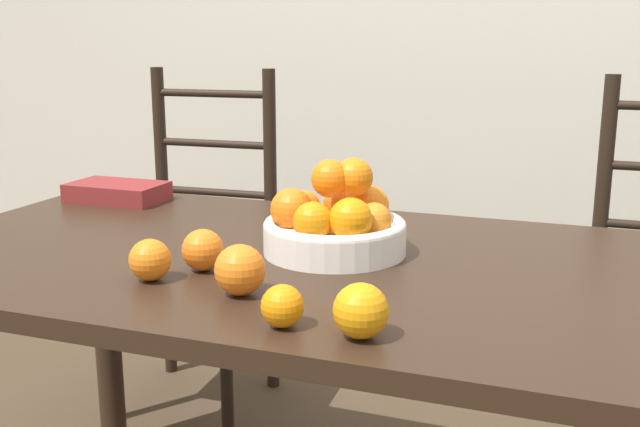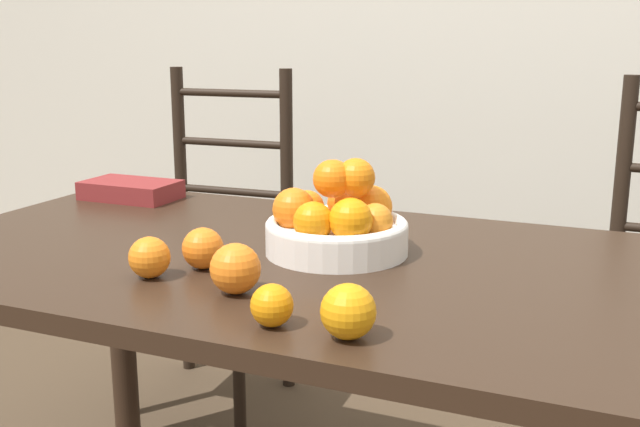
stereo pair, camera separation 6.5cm
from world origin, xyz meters
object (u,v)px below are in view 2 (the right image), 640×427
orange_loose_2 (348,311)px  orange_loose_3 (275,306)px  orange_loose_1 (149,257)px  orange_loose_0 (203,248)px  orange_loose_4 (235,269)px  chair_left (214,248)px  book_stack (131,190)px  fruit_bowl (337,222)px

orange_loose_2 → orange_loose_3: (-0.11, -0.00, -0.01)m
orange_loose_3 → orange_loose_1: bearing=158.5°
orange_loose_0 → orange_loose_4: (0.12, -0.09, 0.00)m
orange_loose_0 → chair_left: bearing=120.2°
orange_loose_2 → chair_left: chair_left is taller
orange_loose_0 → orange_loose_4: 0.15m
chair_left → orange_loose_1: bearing=-67.2°
orange_loose_2 → book_stack: (-0.82, 0.63, -0.02)m
orange_loose_3 → book_stack: orange_loose_3 is taller
orange_loose_1 → chair_left: 1.06m
orange_loose_4 → chair_left: bearing=123.0°
orange_loose_1 → orange_loose_2: (0.40, -0.12, 0.00)m
fruit_bowl → orange_loose_0: fruit_bowl is taller
orange_loose_2 → chair_left: size_ratio=0.07×
orange_loose_1 → orange_loose_3: orange_loose_1 is taller
orange_loose_3 → book_stack: (-0.72, 0.63, -0.01)m
fruit_bowl → orange_loose_1: size_ratio=3.79×
orange_loose_1 → book_stack: 0.66m
orange_loose_3 → orange_loose_4: size_ratio=0.76×
orange_loose_4 → fruit_bowl: bearing=76.8°
chair_left → fruit_bowl: bearing=-47.0°
fruit_bowl → chair_left: (-0.67, 0.67, -0.30)m
orange_loose_0 → chair_left: (-0.49, 0.85, -0.28)m
fruit_bowl → chair_left: chair_left is taller
orange_loose_0 → orange_loose_2: 0.40m
orange_loose_2 → chair_left: 1.37m
orange_loose_0 → chair_left: size_ratio=0.07×
orange_loose_4 → orange_loose_3: bearing=-40.3°
orange_loose_3 → book_stack: 0.95m
fruit_bowl → orange_loose_4: 0.28m
book_stack → orange_loose_4: bearing=-41.5°
chair_left → book_stack: 0.49m
orange_loose_0 → orange_loose_3: (0.24, -0.20, -0.01)m
orange_loose_1 → chair_left: chair_left is taller
orange_loose_4 → chair_left: 1.15m
orange_loose_3 → fruit_bowl: bearing=98.5°
orange_loose_3 → orange_loose_4: orange_loose_4 is taller
orange_loose_3 → chair_left: chair_left is taller
orange_loose_4 → book_stack: size_ratio=0.35×
book_stack → fruit_bowl: bearing=-20.9°
fruit_bowl → orange_loose_3: 0.38m
orange_loose_0 → book_stack: size_ratio=0.32×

